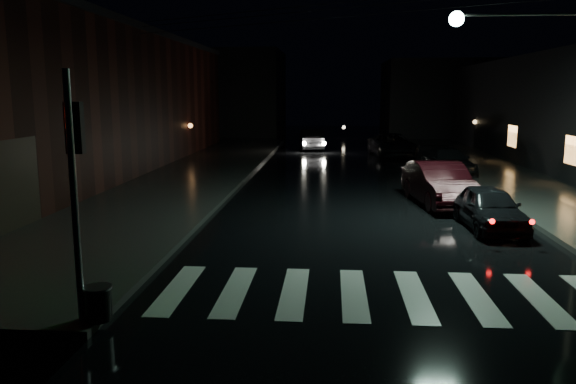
% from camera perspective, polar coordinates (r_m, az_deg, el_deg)
% --- Properties ---
extents(ground, '(120.00, 120.00, 0.00)m').
position_cam_1_polar(ground, '(11.17, -5.82, -10.82)').
color(ground, black).
rests_on(ground, ground).
extents(sidewalk_left, '(6.00, 44.00, 0.15)m').
position_cam_1_polar(sidewalk_left, '(25.53, -11.34, 1.03)').
color(sidewalk_left, '#282826').
rests_on(sidewalk_left, ground).
extents(sidewalk_right, '(4.00, 44.00, 0.15)m').
position_cam_1_polar(sidewalk_right, '(25.88, 22.58, 0.58)').
color(sidewalk_right, '#282826').
rests_on(sidewalk_right, ground).
extents(building_left, '(10.00, 36.00, 7.00)m').
position_cam_1_polar(building_left, '(29.73, -23.74, 8.26)').
color(building_left, black).
rests_on(building_left, ground).
extents(building_far_left, '(14.00, 10.00, 8.00)m').
position_cam_1_polar(building_far_left, '(56.54, -7.86, 9.93)').
color(building_far_left, black).
rests_on(building_far_left, ground).
extents(building_far_right, '(14.00, 10.00, 7.00)m').
position_cam_1_polar(building_far_right, '(56.58, 16.98, 9.08)').
color(building_far_right, black).
rests_on(building_far_right, ground).
extents(crosswalk, '(9.00, 3.00, 0.01)m').
position_cam_1_polar(crosswalk, '(11.52, 9.73, -10.22)').
color(crosswalk, beige).
rests_on(crosswalk, ground).
extents(signal_pole_corner, '(0.68, 0.61, 4.20)m').
position_cam_1_polar(signal_pole_corner, '(10.00, -19.73, -4.60)').
color(signal_pole_corner, slate).
rests_on(signal_pole_corner, ground).
extents(utility_pole, '(4.92, 0.44, 8.00)m').
position_cam_1_polar(utility_pole, '(18.62, 26.76, 10.91)').
color(utility_pole, black).
rests_on(utility_pole, ground).
extents(parked_car_a, '(1.65, 3.78, 1.27)m').
position_cam_1_polar(parked_car_a, '(17.58, 19.77, -1.51)').
color(parked_car_a, black).
rests_on(parked_car_a, ground).
extents(parked_car_b, '(2.21, 4.85, 1.54)m').
position_cam_1_polar(parked_car_b, '(20.80, 15.15, 0.82)').
color(parked_car_b, black).
rests_on(parked_car_b, ground).
extents(parked_car_c, '(2.42, 4.74, 1.32)m').
position_cam_1_polar(parked_car_c, '(28.67, 15.86, 2.99)').
color(parked_car_c, black).
rests_on(parked_car_c, ground).
extents(parked_car_d, '(2.96, 5.40, 1.43)m').
position_cam_1_polar(parked_car_d, '(36.67, 10.53, 4.74)').
color(parked_car_d, black).
rests_on(parked_car_d, ground).
extents(oncoming_car, '(1.99, 4.54, 1.45)m').
position_cam_1_polar(oncoming_car, '(40.26, 2.41, 5.36)').
color(oncoming_car, black).
rests_on(oncoming_car, ground).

